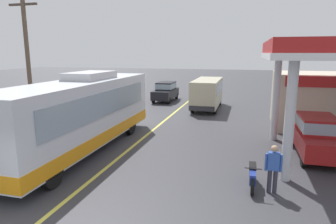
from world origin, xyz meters
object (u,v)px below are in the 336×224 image
car_trailing_behind_bus (166,91)px  pedestrian_near_pump (315,129)px  motorcycle_parked_forecourt (252,175)px  minibus_opposing_lane (207,91)px  car_at_pump (317,134)px  pedestrian_by_shop (273,167)px  coach_bus_main (81,115)px

car_trailing_behind_bus → pedestrian_near_pump: bearing=-47.9°
motorcycle_parked_forecourt → car_trailing_behind_bus: size_ratio=0.43×
pedestrian_near_pump → car_trailing_behind_bus: car_trailing_behind_bus is taller
minibus_opposing_lane → pedestrian_near_pump: 11.13m
car_at_pump → motorcycle_parked_forecourt: car_at_pump is taller
motorcycle_parked_forecourt → pedestrian_by_shop: (0.63, -0.30, 0.49)m
car_at_pump → car_trailing_behind_bus: bearing=128.9°
motorcycle_parked_forecourt → car_trailing_behind_bus: (-7.90, 17.38, 0.57)m
motorcycle_parked_forecourt → pedestrian_near_pump: 6.15m
pedestrian_by_shop → car_trailing_behind_bus: (-8.53, 17.68, 0.08)m
car_trailing_behind_bus → coach_bus_main: bearing=-89.7°
minibus_opposing_lane → car_at_pump: bearing=-58.5°
motorcycle_parked_forecourt → car_at_pump: bearing=55.3°
minibus_opposing_lane → motorcycle_parked_forecourt: 14.85m
car_at_pump → pedestrian_near_pump: bearing=83.1°
minibus_opposing_lane → motorcycle_parked_forecourt: (3.48, -14.40, -1.03)m
coach_bus_main → motorcycle_parked_forecourt: 8.17m
pedestrian_near_pump → car_trailing_behind_bus: size_ratio=0.40×
motorcycle_parked_forecourt → pedestrian_near_pump: (2.98, 5.35, 0.49)m
coach_bus_main → pedestrian_near_pump: size_ratio=6.65×
pedestrian_near_pump → pedestrian_by_shop: (-2.35, -5.65, 0.00)m
minibus_opposing_lane → car_trailing_behind_bus: 5.35m
coach_bus_main → minibus_opposing_lane: bearing=70.7°
minibus_opposing_lane → coach_bus_main: bearing=-109.3°
pedestrian_near_pump → car_trailing_behind_bus: (-10.88, 12.03, 0.08)m
coach_bus_main → pedestrian_by_shop: 8.79m
coach_bus_main → motorcycle_parked_forecourt: coach_bus_main is taller
minibus_opposing_lane → car_trailing_behind_bus: size_ratio=1.46×
coach_bus_main → car_at_pump: size_ratio=2.63×
minibus_opposing_lane → pedestrian_near_pump: minibus_opposing_lane is taller
coach_bus_main → minibus_opposing_lane: coach_bus_main is taller
pedestrian_near_pump → car_at_pump: bearing=-96.9°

